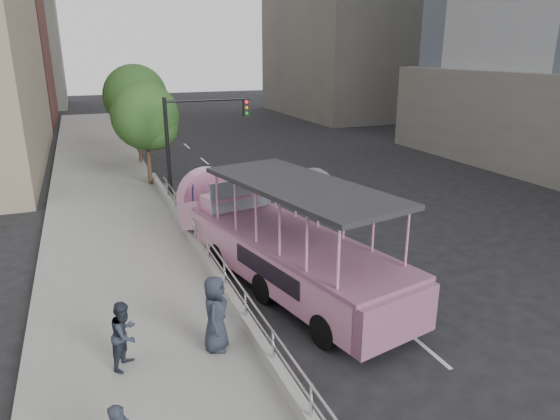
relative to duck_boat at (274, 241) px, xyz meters
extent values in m
plane|color=black|center=(1.14, -3.13, -1.32)|extent=(160.00, 160.00, 0.00)
cube|color=gray|center=(-4.61, 6.87, -1.17)|extent=(5.50, 80.00, 0.30)
cube|color=#ACADA7|center=(-1.98, -1.13, -0.84)|extent=(0.24, 30.00, 0.36)
cylinder|color=silver|center=(-1.98, -7.13, -0.31)|extent=(0.07, 0.07, 0.70)
cylinder|color=silver|center=(-1.98, -5.13, -0.31)|extent=(0.07, 0.07, 0.70)
cylinder|color=silver|center=(-1.98, -3.13, -0.31)|extent=(0.07, 0.07, 0.70)
cylinder|color=silver|center=(-1.98, -1.13, -0.31)|extent=(0.07, 0.07, 0.70)
cylinder|color=silver|center=(-1.98, 0.87, -0.31)|extent=(0.07, 0.07, 0.70)
cylinder|color=silver|center=(-1.98, 2.87, -0.31)|extent=(0.07, 0.07, 0.70)
cylinder|color=silver|center=(-1.98, 4.87, -0.31)|extent=(0.07, 0.07, 0.70)
cylinder|color=silver|center=(-1.98, 6.87, -0.31)|extent=(0.07, 0.07, 0.70)
cylinder|color=silver|center=(-1.98, 8.87, -0.31)|extent=(0.07, 0.07, 0.70)
cylinder|color=silver|center=(-1.98, -1.13, -0.31)|extent=(0.06, 22.00, 0.06)
cylinder|color=silver|center=(-1.98, -1.13, 0.02)|extent=(0.06, 22.00, 0.06)
cylinder|color=black|center=(-0.22, -4.26, -0.86)|extent=(0.55, 0.98, 0.93)
cylinder|color=black|center=(1.99, -3.77, -0.86)|extent=(0.55, 0.98, 0.93)
cylinder|color=black|center=(-0.84, -1.44, -0.86)|extent=(0.55, 0.98, 0.93)
cylinder|color=black|center=(1.37, -0.95, -0.86)|extent=(0.55, 0.98, 0.93)
cylinder|color=black|center=(-1.46, 1.37, -0.86)|extent=(0.55, 0.98, 0.93)
cylinder|color=black|center=(0.75, 1.86, -0.86)|extent=(0.55, 0.98, 0.93)
cube|color=#CC81A8|center=(0.22, -1.00, -0.27)|extent=(4.33, 8.80, 1.29)
cube|color=#CC81A8|center=(-0.84, 3.83, -0.01)|extent=(2.93, 2.68, 1.61)
cylinder|color=#CC81A8|center=(-1.03, 4.68, 0.30)|extent=(2.52, 1.23, 2.42)
cube|color=#844D6C|center=(1.16, -5.27, -0.27)|extent=(2.59, 0.91, 1.29)
cube|color=#844D6C|center=(0.22, -1.00, 0.44)|extent=(4.52, 9.13, 0.12)
cube|color=#27272A|center=(0.31, -1.40, 2.17)|extent=(4.13, 7.22, 0.14)
cube|color=#8D9DA7|center=(-0.46, 2.07, 1.07)|extent=(2.36, 0.72, 1.08)
cube|color=#CC81A8|center=(-0.56, 2.52, 0.76)|extent=(2.43, 1.49, 0.51)
imported|color=silver|center=(5.48, 8.16, -0.59)|extent=(1.99, 4.37, 1.45)
imported|color=#242B36|center=(-5.03, -3.66, -0.21)|extent=(0.95, 1.00, 1.63)
imported|color=#242B36|center=(-2.94, -3.75, -0.07)|extent=(0.94, 1.10, 1.90)
cylinder|color=black|center=(-1.86, 3.49, -0.18)|extent=(0.07, 0.07, 2.28)
cube|color=navy|center=(-1.86, 3.49, 0.77)|extent=(0.18, 0.55, 0.82)
cube|color=silver|center=(-1.83, 3.49, 0.77)|extent=(0.12, 0.35, 0.50)
cylinder|color=black|center=(-1.76, 9.37, 1.28)|extent=(0.18, 0.18, 5.20)
cylinder|color=black|center=(0.24, 9.37, 3.68)|extent=(4.20, 0.12, 0.12)
cube|color=black|center=(2.14, 9.37, 3.23)|extent=(0.28, 0.22, 0.85)
sphere|color=red|center=(2.14, 9.24, 3.53)|extent=(0.16, 0.16, 0.16)
cylinder|color=#372319|center=(-2.26, 12.87, 0.22)|extent=(0.22, 0.22, 3.08)
sphere|color=#294F1F|center=(-2.26, 12.87, 2.64)|extent=(3.52, 3.52, 3.52)
sphere|color=#294F1F|center=(-1.86, 12.57, 2.09)|extent=(2.42, 2.42, 2.42)
cylinder|color=#372319|center=(-2.06, 18.87, 0.41)|extent=(0.22, 0.22, 3.47)
sphere|color=#294F1F|center=(-2.06, 18.87, 3.14)|extent=(3.97, 3.97, 3.97)
sphere|color=#294F1F|center=(-1.66, 18.57, 2.52)|extent=(2.73, 2.73, 2.73)
camera|label=1|loc=(-5.40, -14.16, 5.95)|focal=32.00mm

